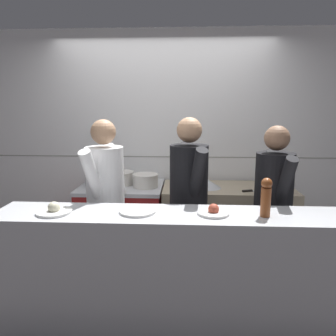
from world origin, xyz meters
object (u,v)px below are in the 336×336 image
object	(u,v)px
oven_range	(123,223)
chef_sous	(189,200)
plated_dish_main	(54,210)
chef_line	(273,207)
plated_dish_dessert	(214,212)
sauce_pot	(121,177)
chefs_knife	(255,191)
stock_pot	(97,177)
chef_head_cook	(106,201)
mixing_bowl_steel	(208,184)
pepper_mill	(266,196)
plated_dish_appetiser	(138,211)
braising_pot	(146,180)

from	to	relation	value
oven_range	chef_sous	distance (m)	1.09
plated_dish_main	chef_sous	world-z (taller)	chef_sous
chef_line	plated_dish_dessert	bearing A→B (deg)	-145.35
sauce_pot	chefs_knife	distance (m)	1.45
sauce_pot	plated_dish_dessert	size ratio (longest dim) A/B	1.26
stock_pot	plated_dish_main	world-z (taller)	plated_dish_main
stock_pot	chefs_knife	world-z (taller)	stock_pot
plated_dish_dessert	chef_head_cook	world-z (taller)	chef_head_cook
mixing_bowl_steel	plated_dish_dessert	bearing A→B (deg)	-91.74
sauce_pot	plated_dish_dessert	distance (m)	1.57
pepper_mill	plated_dish_appetiser	bearing A→B (deg)	177.48
stock_pot	chef_head_cook	bearing A→B (deg)	-68.94
oven_range	mixing_bowl_steel	xyz separation A→B (m)	(0.94, -0.04, 0.48)
oven_range	pepper_mill	distance (m)	1.90
chef_head_cook	chef_sous	xyz separation A→B (m)	(0.74, 0.04, 0.01)
chefs_knife	plated_dish_main	world-z (taller)	plated_dish_main
braising_pot	pepper_mill	distance (m)	1.55
braising_pot	chef_head_cook	size ratio (longest dim) A/B	0.17
mixing_bowl_steel	chef_line	world-z (taller)	chef_line
stock_pot	chef_sous	distance (m)	1.20
sauce_pot	mixing_bowl_steel	world-z (taller)	sauce_pot
chef_sous	plated_dish_dessert	bearing A→B (deg)	-91.39
chefs_knife	pepper_mill	size ratio (longest dim) A/B	1.27
sauce_pot	braising_pot	distance (m)	0.30
oven_range	plated_dish_appetiser	world-z (taller)	plated_dish_appetiser
plated_dish_dessert	chef_head_cook	xyz separation A→B (m)	(-0.91, 0.52, -0.10)
chef_sous	chef_line	bearing A→B (deg)	-22.44
stock_pot	oven_range	bearing A→B (deg)	-0.85
braising_pot	chef_head_cook	xyz separation A→B (m)	(-0.28, -0.64, -0.05)
stock_pot	plated_dish_appetiser	world-z (taller)	stock_pot
oven_range	plated_dish_dessert	world-z (taller)	plated_dish_dessert
plated_dish_appetiser	stock_pot	bearing A→B (deg)	117.58
oven_range	chef_head_cook	xyz separation A→B (m)	(-0.00, -0.69, 0.47)
oven_range	chef_line	bearing A→B (deg)	-25.74
plated_dish_appetiser	chef_head_cook	world-z (taller)	chef_head_cook
mixing_bowl_steel	pepper_mill	bearing A→B (deg)	-75.13
braising_pot	chefs_knife	distance (m)	1.15
braising_pot	pepper_mill	bearing A→B (deg)	-50.31
plated_dish_main	mixing_bowl_steel	bearing A→B (deg)	45.85
oven_range	plated_dish_dessert	bearing A→B (deg)	-53.40
plated_dish_main	chef_head_cook	size ratio (longest dim) A/B	0.15
oven_range	chef_line	size ratio (longest dim) A/B	0.57
plated_dish_dessert	chef_line	distance (m)	0.77
sauce_pot	plated_dish_dessert	bearing A→B (deg)	-54.20
chef_line	oven_range	bearing A→B (deg)	146.05
chef_head_cook	plated_dish_main	bearing A→B (deg)	-97.90
oven_range	stock_pot	distance (m)	0.60
pepper_mill	chef_head_cook	xyz separation A→B (m)	(-1.26, 0.55, -0.22)
mixing_bowl_steel	plated_dish_appetiser	distance (m)	1.31
stock_pot	plated_dish_main	xyz separation A→B (m)	(0.03, -1.26, 0.03)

